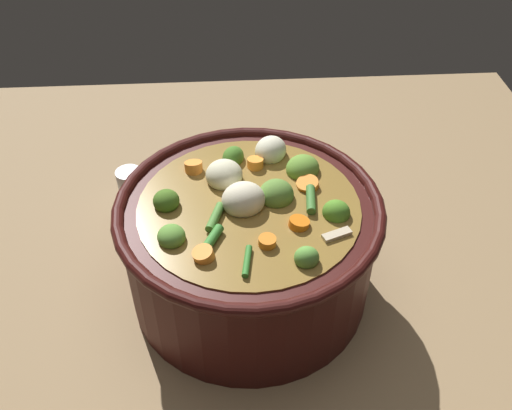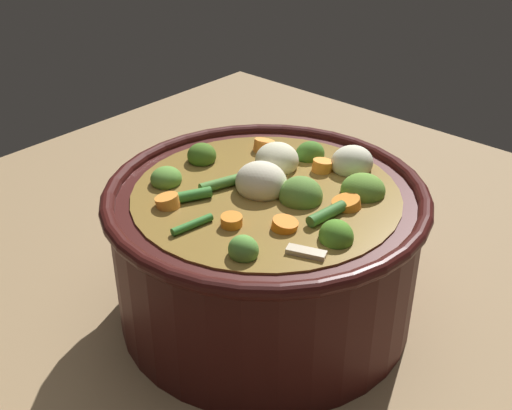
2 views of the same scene
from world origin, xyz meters
The scene contains 3 objects.
ground_plane centered at (0.00, 0.00, 0.00)m, with size 1.10×1.10×0.00m, color #8C704C.
cooking_pot centered at (0.00, 0.00, 0.08)m, with size 0.32×0.32×0.17m.
salt_shaker centered at (0.16, 0.17, 0.04)m, with size 0.04×0.04×0.08m.
Camera 1 is at (-0.49, 0.02, 0.58)m, focal length 39.67 mm.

